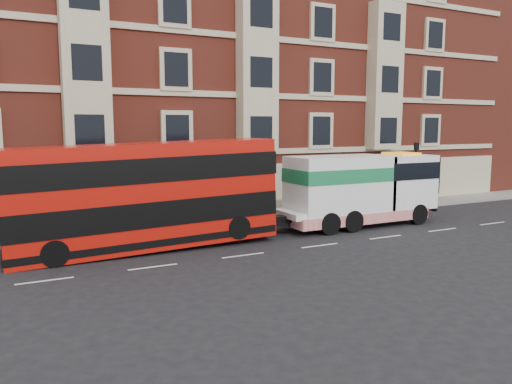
% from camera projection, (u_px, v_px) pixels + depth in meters
% --- Properties ---
extents(ground, '(120.00, 120.00, 0.00)m').
position_uv_depth(ground, '(320.00, 246.00, 23.51)').
color(ground, black).
rests_on(ground, ground).
extents(sidewalk, '(90.00, 3.00, 0.15)m').
position_uv_depth(sidewalk, '(250.00, 218.00, 30.13)').
color(sidewalk, slate).
rests_on(sidewalk, ground).
extents(victorian_terrace, '(45.00, 12.00, 20.40)m').
position_uv_depth(victorian_terrace, '(210.00, 63.00, 35.68)').
color(victorian_terrace, maroon).
rests_on(victorian_terrace, ground).
extents(filler_east, '(18.00, 10.00, 19.00)m').
position_uv_depth(filler_east, '(512.00, 87.00, 49.01)').
color(filler_east, maroon).
rests_on(filler_east, ground).
extents(lamp_post_west, '(0.35, 0.15, 4.35)m').
position_uv_depth(lamp_post_west, '(157.00, 183.00, 25.95)').
color(lamp_post_west, black).
rests_on(lamp_post_west, sidewalk).
extents(lamp_post_east, '(0.35, 0.15, 4.35)m').
position_uv_depth(lamp_post_east, '(416.00, 169.00, 34.02)').
color(lamp_post_east, black).
rests_on(lamp_post_east, sidewalk).
extents(double_decker_bus, '(11.95, 2.74, 4.84)m').
position_uv_depth(double_decker_bus, '(146.00, 194.00, 22.49)').
color(double_decker_bus, '#BC130A').
rests_on(double_decker_bus, ground).
extents(tow_truck, '(9.57, 2.83, 3.99)m').
position_uv_depth(tow_truck, '(359.00, 189.00, 27.96)').
color(tow_truck, white).
rests_on(tow_truck, ground).
extents(pedestrian, '(0.69, 0.65, 1.60)m').
position_uv_depth(pedestrian, '(133.00, 212.00, 27.22)').
color(pedestrian, black).
rests_on(pedestrian, sidewalk).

